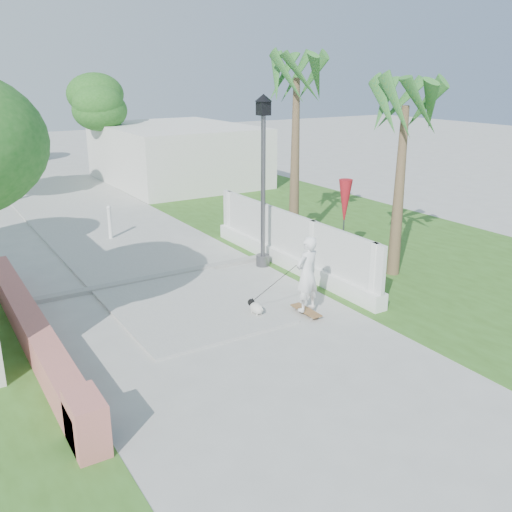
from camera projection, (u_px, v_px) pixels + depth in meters
ground at (292, 388)px, 9.38m from camera, size 90.00×90.00×0.00m
path_strip at (36, 186)px, 25.57m from camera, size 3.20×36.00×0.06m
curb at (154, 278)px, 14.22m from camera, size 6.50×0.25×0.10m
grass_right at (326, 224)px, 19.35m from camera, size 8.00×20.00×0.01m
pink_wall at (36, 336)px, 10.52m from camera, size 0.45×8.20×0.80m
lattice_fence at (289, 248)px, 14.96m from camera, size 0.35×7.00×1.50m
building_right at (176, 154)px, 26.55m from camera, size 6.00×8.00×2.60m
street_lamp at (263, 176)px, 14.53m from camera, size 0.44×0.44×4.44m
bollard at (110, 222)px, 17.40m from camera, size 0.14×0.14×1.09m
patio_umbrella at (345, 203)px, 14.90m from camera, size 0.36×0.36×2.30m
tree_path_right at (100, 105)px, 26.08m from camera, size 3.00×3.00×4.79m
palm_far at (296, 90)px, 15.55m from camera, size 1.80×1.80×5.30m
palm_near at (405, 116)px, 13.44m from camera, size 1.80×1.80×4.70m
skateboarder at (290, 279)px, 11.96m from camera, size 1.28×1.10×1.73m
dog at (256, 307)px, 12.09m from camera, size 0.27×0.52×0.36m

